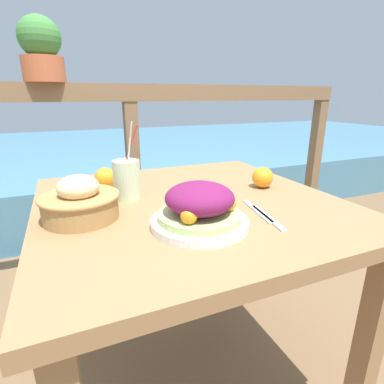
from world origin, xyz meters
name	(u,v)px	position (x,y,z in m)	size (l,w,h in m)	color
ground_plane	(190,377)	(0.00, 0.00, 0.00)	(12.00, 12.00, 0.00)	brown
patio_table	(189,230)	(0.00, 0.00, 0.64)	(0.92, 0.92, 0.75)	#997047
railing_fence	(132,138)	(0.00, 0.84, 0.84)	(2.80, 0.08, 1.13)	brown
sea_backdrop	(95,161)	(0.00, 3.34, 0.22)	(12.00, 4.00, 0.43)	teal
salad_plate	(200,208)	(-0.05, -0.20, 0.80)	(0.25, 0.25, 0.12)	white
drink_glass	(127,180)	(-0.18, 0.09, 0.81)	(0.09, 0.09, 0.25)	beige
bread_basket	(80,202)	(-0.33, -0.03, 0.80)	(0.21, 0.21, 0.12)	#AD7F47
potted_plant	(41,50)	(-0.40, 0.84, 1.27)	(0.19, 0.19, 0.29)	#B75B38
fork	(257,211)	(0.14, -0.17, 0.75)	(0.05, 0.18, 0.00)	silver
knife	(268,217)	(0.14, -0.22, 0.75)	(0.05, 0.18, 0.00)	silver
orange_near_basket	(263,177)	(0.30, 0.02, 0.79)	(0.08, 0.08, 0.08)	orange
orange_near_glass	(105,178)	(-0.23, 0.24, 0.79)	(0.08, 0.08, 0.08)	orange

